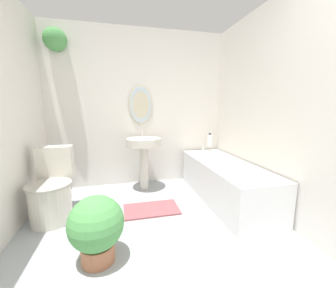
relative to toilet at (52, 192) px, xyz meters
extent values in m
cube|color=silver|center=(1.07, 0.94, 0.89)|extent=(2.82, 0.06, 2.40)
ellipsoid|color=beige|center=(1.09, 0.90, 0.95)|extent=(0.37, 0.02, 0.60)
ellipsoid|color=silver|center=(1.09, 0.89, 0.95)|extent=(0.33, 0.01, 0.56)
cylinder|color=#9E6042|center=(-0.03, 0.82, 1.87)|extent=(0.13, 0.13, 0.07)
sphere|color=#4C934C|center=(-0.03, 0.82, 1.80)|extent=(0.30, 0.30, 0.30)
cube|color=silver|center=(2.45, -0.47, 0.89)|extent=(0.06, 2.89, 2.40)
cylinder|color=beige|center=(0.00, -0.07, -0.11)|extent=(0.42, 0.42, 0.41)
cylinder|color=#B1ADA0|center=(0.00, -0.07, 0.11)|extent=(0.45, 0.45, 0.02)
cube|color=beige|center=(0.00, 0.22, 0.28)|extent=(0.38, 0.18, 0.37)
cylinder|color=beige|center=(1.09, 0.62, 0.02)|extent=(0.12, 0.12, 0.67)
cylinder|color=beige|center=(1.09, 0.62, 0.41)|extent=(0.51, 0.51, 0.11)
cylinder|color=silver|center=(1.09, 0.76, 0.52)|extent=(0.02, 0.02, 0.10)
cube|color=silver|center=(2.09, 0.01, -0.06)|extent=(0.61, 1.69, 0.50)
cube|color=beige|center=(2.09, 0.01, 0.17)|extent=(0.51, 1.59, 0.04)
cylinder|color=silver|center=(2.09, 0.76, 0.23)|extent=(0.04, 0.04, 0.08)
cylinder|color=white|center=(2.21, 0.76, 0.37)|extent=(0.08, 0.08, 0.20)
cylinder|color=black|center=(2.21, 0.76, 0.48)|extent=(0.04, 0.04, 0.02)
cylinder|color=#9E6042|center=(0.54, -0.80, -0.24)|extent=(0.26, 0.26, 0.15)
sphere|color=#4C934C|center=(0.54, -0.80, 0.02)|extent=(0.43, 0.43, 0.43)
cube|color=#934C51|center=(1.09, -0.07, -0.30)|extent=(0.65, 0.38, 0.02)
camera|label=1|loc=(0.75, -2.37, 0.91)|focal=22.00mm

